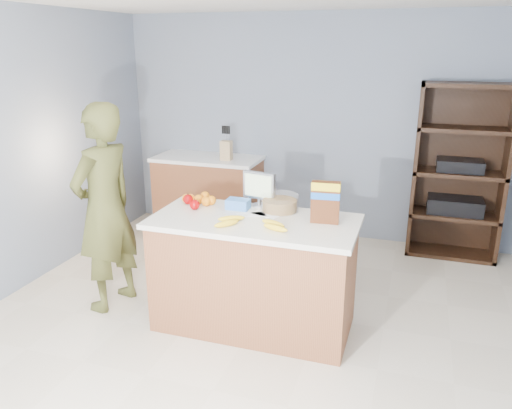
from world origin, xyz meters
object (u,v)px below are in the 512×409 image
(person, at_px, (105,209))
(counter_peninsula, at_px, (254,277))
(tv, at_px, (259,187))
(shelving_unit, at_px, (458,175))
(cereal_box, at_px, (325,199))

(person, bearing_deg, counter_peninsula, 102.73)
(counter_peninsula, distance_m, tv, 0.72)
(person, bearing_deg, shelving_unit, 137.08)
(counter_peninsula, xyz_separation_m, shelving_unit, (1.55, 2.05, 0.45))
(shelving_unit, relative_size, tv, 6.38)
(counter_peninsula, height_order, tv, tv)
(counter_peninsula, bearing_deg, shelving_unit, 52.89)
(shelving_unit, height_order, cereal_box, shelving_unit)
(shelving_unit, relative_size, cereal_box, 5.80)
(shelving_unit, distance_m, cereal_box, 2.22)
(shelving_unit, xyz_separation_m, tv, (-1.61, -1.73, 0.19))
(tv, distance_m, cereal_box, 0.63)
(counter_peninsula, relative_size, cereal_box, 5.03)
(counter_peninsula, distance_m, person, 1.35)
(counter_peninsula, relative_size, shelving_unit, 0.87)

